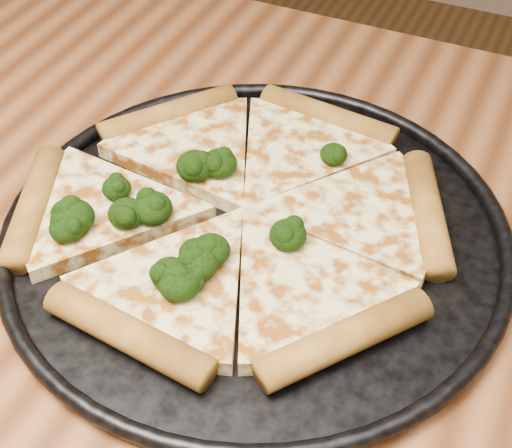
% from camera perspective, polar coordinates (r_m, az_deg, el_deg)
% --- Properties ---
extents(dining_table, '(1.20, 0.90, 0.75)m').
position_cam_1_polar(dining_table, '(0.62, -11.85, -11.22)').
color(dining_table, brown).
rests_on(dining_table, ground).
extents(pizza_pan, '(0.38, 0.38, 0.02)m').
position_cam_1_polar(pizza_pan, '(0.57, -0.00, -0.60)').
color(pizza_pan, black).
rests_on(pizza_pan, dining_table).
extents(pizza, '(0.35, 0.32, 0.02)m').
position_cam_1_polar(pizza, '(0.57, -1.32, 1.11)').
color(pizza, '#FFEA9C').
rests_on(pizza, pizza_pan).
extents(broccoli_florets, '(0.18, 0.20, 0.02)m').
position_cam_1_polar(broccoli_florets, '(0.55, -6.55, 0.15)').
color(broccoli_florets, black).
rests_on(broccoli_florets, pizza).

